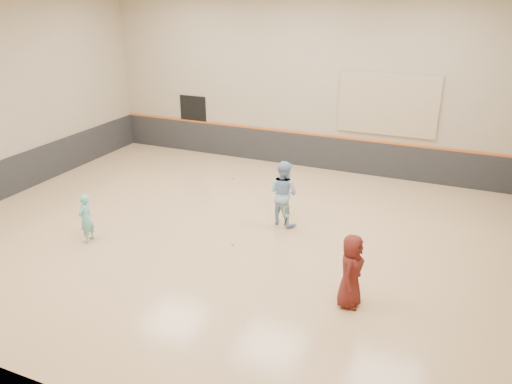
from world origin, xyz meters
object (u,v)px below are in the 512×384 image
at_px(young_man, 351,271).
at_px(spare_racket, 280,202).
at_px(instructor, 283,193).
at_px(girl, 86,218).

bearing_deg(young_man, spare_racket, 36.91).
xyz_separation_m(instructor, young_man, (2.56, -3.04, -0.12)).
height_order(girl, young_man, young_man).
height_order(young_man, spare_racket, young_man).
distance_m(girl, young_man, 6.76).
bearing_deg(instructor, girl, 54.22).
relative_size(girl, spare_racket, 1.75).
xyz_separation_m(girl, spare_racket, (3.63, 4.19, -0.60)).
distance_m(instructor, young_man, 3.98).
height_order(girl, spare_racket, girl).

